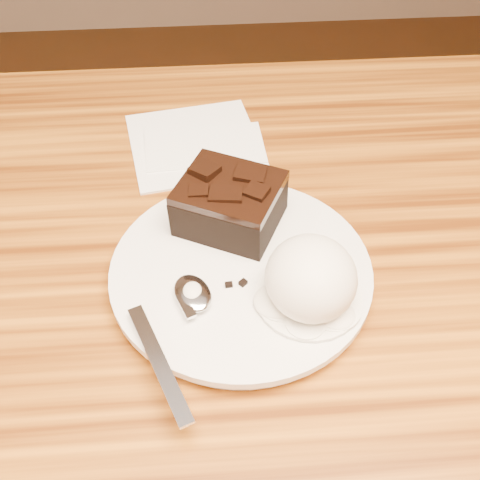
{
  "coord_description": "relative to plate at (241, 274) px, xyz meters",
  "views": [
    {
      "loc": [
        0.01,
        -0.27,
        1.14
      ],
      "look_at": [
        0.04,
        0.06,
        0.79
      ],
      "focal_mm": 44.57,
      "sensor_mm": 36.0,
      "label": 1
    }
  ],
  "objects": [
    {
      "name": "plate",
      "position": [
        0.0,
        0.0,
        0.0
      ],
      "size": [
        0.22,
        0.22,
        0.02
      ],
      "primitive_type": "cylinder",
      "color": "silver",
      "rests_on": "dining_table"
    },
    {
      "name": "brownie",
      "position": [
        -0.01,
        0.05,
        0.03
      ],
      "size": [
        0.1,
        0.1,
        0.04
      ],
      "primitive_type": "cube",
      "rotation": [
        0.0,
        0.0,
        -0.46
      ],
      "color": "black",
      "rests_on": "plate"
    },
    {
      "name": "ice_cream_scoop",
      "position": [
        0.05,
        -0.04,
        0.03
      ],
      "size": [
        0.07,
        0.07,
        0.06
      ],
      "primitive_type": "ellipsoid",
      "color": "white",
      "rests_on": "plate"
    },
    {
      "name": "melt_puddle",
      "position": [
        0.05,
        -0.04,
        0.01
      ],
      "size": [
        0.08,
        0.08,
        0.0
      ],
      "primitive_type": "cylinder",
      "color": "white",
      "rests_on": "plate"
    },
    {
      "name": "spoon",
      "position": [
        -0.04,
        -0.03,
        0.01
      ],
      "size": [
        0.09,
        0.16,
        0.01
      ],
      "primitive_type": null,
      "rotation": [
        0.0,
        0.0,
        0.38
      ],
      "color": "silver",
      "rests_on": "plate"
    },
    {
      "name": "napkin",
      "position": [
        -0.03,
        0.19,
        -0.01
      ],
      "size": [
        0.15,
        0.15,
        0.01
      ],
      "primitive_type": "cube",
      "rotation": [
        0.0,
        0.0,
        0.17
      ],
      "color": "white",
      "rests_on": "dining_table"
    },
    {
      "name": "crumb_a",
      "position": [
        0.0,
        -0.02,
        0.01
      ],
      "size": [
        0.01,
        0.01,
        0.0
      ],
      "primitive_type": "cube",
      "rotation": [
        0.0,
        0.0,
        0.74
      ],
      "color": "black",
      "rests_on": "plate"
    },
    {
      "name": "crumb_b",
      "position": [
        0.04,
        -0.06,
        0.01
      ],
      "size": [
        0.01,
        0.01,
        0.0
      ],
      "primitive_type": "cube",
      "rotation": [
        0.0,
        0.0,
        0.43
      ],
      "color": "black",
      "rests_on": "plate"
    },
    {
      "name": "crumb_c",
      "position": [
        -0.01,
        -0.02,
        0.01
      ],
      "size": [
        0.01,
        0.0,
        0.0
      ],
      "primitive_type": "cube",
      "rotation": [
        0.0,
        0.0,
        0.09
      ],
      "color": "black",
      "rests_on": "plate"
    }
  ]
}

